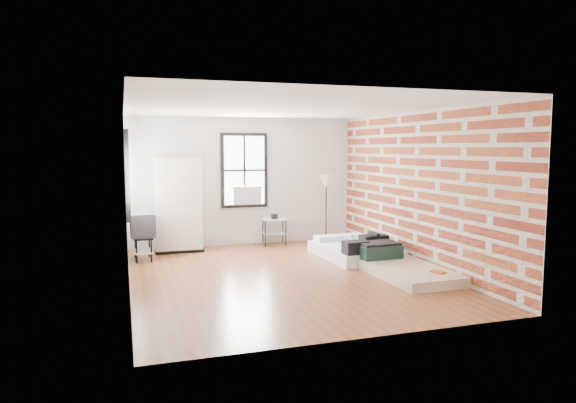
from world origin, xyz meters
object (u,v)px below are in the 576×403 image
object	(u,v)px
mattress_bare	(399,265)
mattress_main	(355,250)
side_table	(274,224)
wardrobe	(178,205)
floor_lamp	(326,185)
tv_stand	(143,227)

from	to	relation	value
mattress_bare	mattress_main	bearing A→B (deg)	95.35
mattress_bare	side_table	bearing A→B (deg)	110.72
mattress_main	mattress_bare	bearing A→B (deg)	-86.21
mattress_main	wardrobe	distance (m)	3.73
mattress_bare	side_table	world-z (taller)	side_table
mattress_main	floor_lamp	distance (m)	2.06
mattress_bare	wardrobe	world-z (taller)	wardrobe
side_table	mattress_bare	bearing A→B (deg)	-67.48
floor_lamp	mattress_bare	bearing A→B (deg)	-88.19
side_table	tv_stand	world-z (taller)	tv_stand
mattress_bare	floor_lamp	xyz separation A→B (m)	(-0.10, 3.08, 1.17)
mattress_main	mattress_bare	world-z (taller)	mattress_main
floor_lamp	tv_stand	distance (m)	4.14
wardrobe	floor_lamp	xyz separation A→B (m)	(3.29, 0.00, 0.33)
mattress_main	wardrobe	world-z (taller)	wardrobe
mattress_bare	tv_stand	xyz separation A→B (m)	(-4.13, 2.42, 0.51)
floor_lamp	side_table	bearing A→B (deg)	176.68
mattress_main	tv_stand	size ratio (longest dim) A/B	1.99
tv_stand	wardrobe	bearing A→B (deg)	40.19
side_table	floor_lamp	size ratio (longest dim) A/B	0.45
side_table	floor_lamp	distance (m)	1.47
wardrobe	tv_stand	size ratio (longest dim) A/B	2.16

